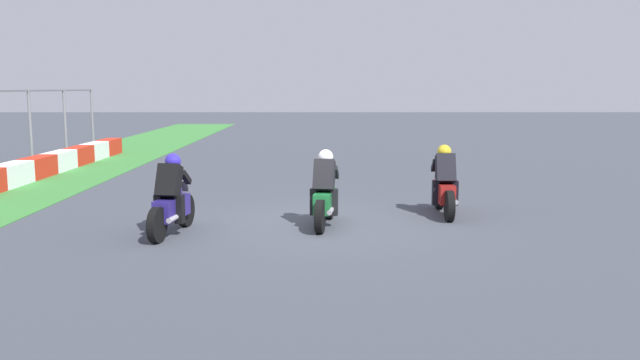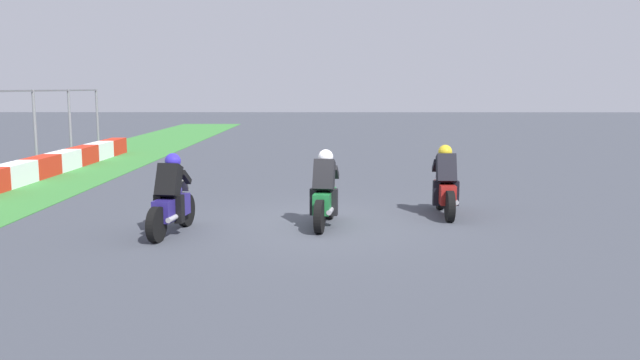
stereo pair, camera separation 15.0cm
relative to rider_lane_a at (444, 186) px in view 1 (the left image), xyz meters
name	(u,v)px [view 1 (the left image)]	position (x,y,z in m)	size (l,w,h in m)	color
ground_plane	(320,224)	(-0.96, 2.67, -0.62)	(120.00, 120.00, 0.00)	#3E424C
rider_lane_a	(444,186)	(0.00, 0.00, 0.00)	(2.04, 0.55, 1.51)	black
rider_lane_b	(325,195)	(-1.10, 2.58, 0.00)	(2.04, 0.59, 1.51)	black
rider_lane_c	(172,201)	(-1.84, 5.44, 0.00)	(2.04, 0.60, 1.51)	black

